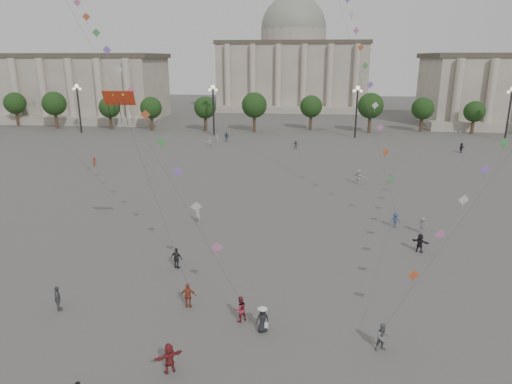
# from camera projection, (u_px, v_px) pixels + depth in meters

# --- Properties ---
(ground) EXTENTS (360.00, 360.00, 0.00)m
(ground) POSITION_uv_depth(u_px,v_px,m) (234.00, 310.00, 30.35)
(ground) COLOR #524F4D
(ground) RESTS_ON ground
(hall_west) EXTENTS (84.00, 26.22, 17.20)m
(hall_west) POSITION_uv_depth(u_px,v_px,m) (15.00, 87.00, 125.02)
(hall_west) COLOR gray
(hall_west) RESTS_ON ground
(hall_central) EXTENTS (48.30, 34.30, 35.50)m
(hall_central) POSITION_uv_depth(u_px,v_px,m) (293.00, 64.00, 149.57)
(hall_central) COLOR gray
(hall_central) RESTS_ON ground
(tree_row) EXTENTS (137.12, 5.12, 8.00)m
(tree_row) POSITION_uv_depth(u_px,v_px,m) (285.00, 107.00, 103.22)
(tree_row) COLOR #3C2A1E
(tree_row) RESTS_ON ground
(lamp_post_far_west) EXTENTS (2.00, 0.90, 10.65)m
(lamp_post_far_west) POSITION_uv_depth(u_px,v_px,m) (78.00, 99.00, 99.53)
(lamp_post_far_west) COLOR #262628
(lamp_post_far_west) RESTS_ON ground
(lamp_post_mid_west) EXTENTS (2.00, 0.90, 10.65)m
(lamp_post_mid_west) POSITION_uv_depth(u_px,v_px,m) (213.00, 101.00, 96.53)
(lamp_post_mid_west) COLOR #262628
(lamp_post_mid_west) RESTS_ON ground
(lamp_post_mid_east) EXTENTS (2.00, 0.90, 10.65)m
(lamp_post_mid_east) POSITION_uv_depth(u_px,v_px,m) (357.00, 102.00, 93.53)
(lamp_post_mid_east) COLOR #262628
(lamp_post_mid_east) RESTS_ON ground
(lamp_post_far_east) EXTENTS (2.00, 0.90, 10.65)m
(lamp_post_far_east) POSITION_uv_depth(u_px,v_px,m) (510.00, 104.00, 90.53)
(lamp_post_far_east) COLOR #262628
(lamp_post_far_east) RESTS_ON ground
(person_crowd_0) EXTENTS (1.14, 0.57, 1.86)m
(person_crowd_0) POSITION_uv_depth(u_px,v_px,m) (226.00, 137.00, 90.85)
(person_crowd_0) COLOR navy
(person_crowd_0) RESTS_ON ground
(person_crowd_2) EXTENTS (1.07, 1.07, 1.49)m
(person_crowd_2) POSITION_uv_depth(u_px,v_px,m) (94.00, 162.00, 70.04)
(person_crowd_2) COLOR brown
(person_crowd_2) RESTS_ON ground
(person_crowd_3) EXTENTS (1.57, 1.18, 1.65)m
(person_crowd_3) POSITION_uv_depth(u_px,v_px,m) (420.00, 243.00, 39.20)
(person_crowd_3) COLOR black
(person_crowd_3) RESTS_ON ground
(person_crowd_4) EXTENTS (1.64, 1.29, 1.74)m
(person_crowd_4) POSITION_uv_depth(u_px,v_px,m) (210.00, 142.00, 86.17)
(person_crowd_4) COLOR silver
(person_crowd_4) RESTS_ON ground
(person_crowd_6) EXTENTS (1.18, 0.88, 1.63)m
(person_crowd_6) POSITION_uv_depth(u_px,v_px,m) (422.00, 225.00, 43.31)
(person_crowd_6) COLOR slate
(person_crowd_6) RESTS_ON ground
(person_crowd_7) EXTENTS (1.63, 1.70, 1.92)m
(person_crowd_7) POSITION_uv_depth(u_px,v_px,m) (359.00, 177.00, 60.47)
(person_crowd_7) COLOR silver
(person_crowd_7) RESTS_ON ground
(person_crowd_9) EXTENTS (1.51, 1.44, 1.71)m
(person_crowd_9) POSITION_uv_depth(u_px,v_px,m) (461.00, 148.00, 80.35)
(person_crowd_9) COLOR black
(person_crowd_9) RESTS_ON ground
(person_crowd_10) EXTENTS (0.52, 0.65, 1.54)m
(person_crowd_10) POSITION_uv_depth(u_px,v_px,m) (217.00, 139.00, 90.00)
(person_crowd_10) COLOR #AEADA9
(person_crowd_10) RESTS_ON ground
(person_crowd_12) EXTENTS (1.48, 0.96, 1.53)m
(person_crowd_12) POSITION_uv_depth(u_px,v_px,m) (296.00, 144.00, 83.95)
(person_crowd_12) COLOR slate
(person_crowd_12) RESTS_ON ground
(person_crowd_13) EXTENTS (0.75, 0.69, 1.73)m
(person_crowd_13) POSITION_uv_depth(u_px,v_px,m) (198.00, 215.00, 46.05)
(person_crowd_13) COLOR #B0B0AC
(person_crowd_13) RESTS_ON ground
(tourist_0) EXTENTS (1.06, 0.50, 1.76)m
(tourist_0) POSITION_uv_depth(u_px,v_px,m) (188.00, 296.00, 30.41)
(tourist_0) COLOR #9E402B
(tourist_0) RESTS_ON ground
(tourist_1) EXTENTS (1.09, 0.72, 1.72)m
(tourist_1) POSITION_uv_depth(u_px,v_px,m) (177.00, 258.00, 36.11)
(tourist_1) COLOR #222228
(tourist_1) RESTS_ON ground
(tourist_2) EXTENTS (1.56, 1.33, 1.69)m
(tourist_2) POSITION_uv_depth(u_px,v_px,m) (169.00, 358.00, 24.14)
(tourist_2) COLOR maroon
(tourist_2) RESTS_ON ground
(tourist_3) EXTENTS (0.92, 1.09, 1.74)m
(tourist_3) POSITION_uv_depth(u_px,v_px,m) (58.00, 298.00, 30.06)
(tourist_3) COLOR #57585C
(tourist_3) RESTS_ON ground
(kite_flyer_0) EXTENTS (1.06, 1.01, 1.72)m
(kite_flyer_0) POSITION_uv_depth(u_px,v_px,m) (240.00, 309.00, 28.82)
(kite_flyer_0) COLOR maroon
(kite_flyer_0) RESTS_ON ground
(kite_flyer_1) EXTENTS (1.05, 0.70, 1.50)m
(kite_flyer_1) POSITION_uv_depth(u_px,v_px,m) (395.00, 220.00, 44.89)
(kite_flyer_1) COLOR navy
(kite_flyer_1) RESTS_ON ground
(kite_flyer_2) EXTENTS (0.97, 0.84, 1.69)m
(kite_flyer_2) POSITION_uv_depth(u_px,v_px,m) (383.00, 337.00, 25.95)
(kite_flyer_2) COLOR slate
(kite_flyer_2) RESTS_ON ground
(hat_person) EXTENTS (0.94, 0.78, 1.69)m
(hat_person) POSITION_uv_depth(u_px,v_px,m) (263.00, 319.00, 27.71)
(hat_person) COLOR black
(hat_person) RESTS_ON ground
(dragon_kite) EXTENTS (3.93, 2.68, 13.89)m
(dragon_kite) POSITION_uv_depth(u_px,v_px,m) (120.00, 109.00, 32.09)
(dragon_kite) COLOR #A82B12
(dragon_kite) RESTS_ON ground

